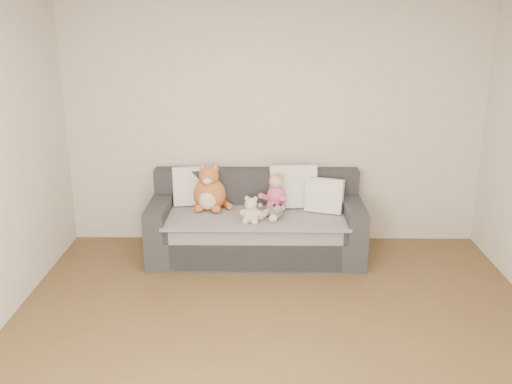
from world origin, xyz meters
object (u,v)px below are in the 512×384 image
toddler (275,197)px  sippy_cup (254,214)px  teddy_bear (251,212)px  sofa (256,226)px  plush_cat (210,192)px

toddler → sippy_cup: size_ratio=3.88×
teddy_bear → sippy_cup: size_ratio=2.51×
sofa → teddy_bear: bearing=-98.5°
plush_cat → toddler: bearing=-5.3°
sofa → plush_cat: bearing=169.7°
sofa → teddy_bear: (-0.05, -0.32, 0.27)m
sippy_cup → teddy_bear: bearing=-107.0°
plush_cat → sofa: bearing=-4.4°
toddler → plush_cat: size_ratio=0.81×
plush_cat → sippy_cup: plush_cat is taller
toddler → plush_cat: bearing=-169.7°
sofa → teddy_bear: sofa is taller
toddler → plush_cat: 0.70m
plush_cat → teddy_bear: 0.61m
plush_cat → teddy_bear: plush_cat is taller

